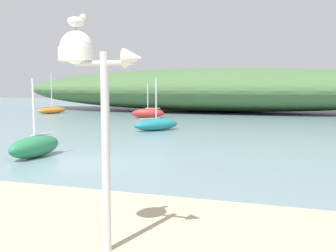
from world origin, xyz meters
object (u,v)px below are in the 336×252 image
Objects in this scene: sailboat_centre_water at (148,113)px; sailboat_far_right at (52,110)px; sailboat_near_shore at (156,124)px; sailboat_far_left at (35,146)px; mast_structure at (87,71)px; seagull_on_radar at (77,21)px.

sailboat_far_right is (-10.48, 2.14, -0.08)m from sailboat_centre_water.
sailboat_near_shore is 17.38m from sailboat_far_right.
sailboat_centre_water is at bearing 97.23° from sailboat_far_left.
mast_structure is at bearing -73.82° from sailboat_near_shore.
seagull_on_radar is at bearing 174.60° from mast_structure.
seagull_on_radar is at bearing -49.02° from sailboat_far_left.
mast_structure is 1.02× the size of sailboat_near_shore.
mast_structure is 16.95m from sailboat_near_shore.
sailboat_far_right is (-18.57, 26.31, -3.15)m from seagull_on_radar.
seagull_on_radar is 0.11× the size of sailboat_near_shore.
sailboat_centre_water is 10.70m from sailboat_far_right.
sailboat_near_shore is at bearing 106.18° from mast_structure.
mast_structure is 0.83× the size of sailboat_far_right.
sailboat_far_right reaches higher than mast_structure.
sailboat_centre_water is at bearing -11.53° from sailboat_far_right.
sailboat_centre_water is (-8.24, 24.19, -2.38)m from mast_structure.
sailboat_centre_water is at bearing 108.81° from mast_structure.
seagull_on_radar is 0.08× the size of sailboat_far_right.
mast_structure is 0.71m from seagull_on_radar.
sailboat_far_left is at bearing 130.98° from seagull_on_radar.
sailboat_near_shore is 1.09× the size of sailboat_centre_water.
mast_structure is 1.10× the size of sailboat_far_left.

